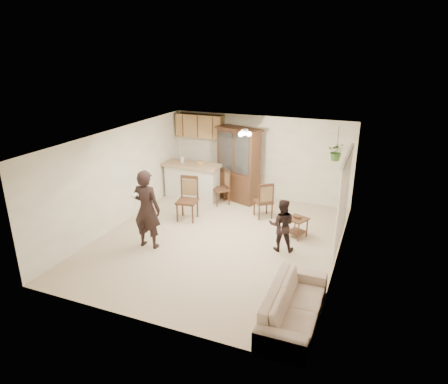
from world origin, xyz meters
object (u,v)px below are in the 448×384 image
at_px(adult, 147,210).
at_px(child, 282,223).
at_px(side_table, 297,227).
at_px(chair_hutch_right, 263,207).
at_px(sofa, 294,302).
at_px(chair_hutch_left, 221,194).
at_px(china_hutch, 238,165).
at_px(chair_bar, 187,208).

distance_m(adult, child, 3.06).
relative_size(side_table, chair_hutch_right, 0.58).
bearing_deg(sofa, chair_hutch_left, 34.70).
bearing_deg(sofa, adult, 68.63).
height_order(sofa, chair_hutch_left, chair_hutch_left).
bearing_deg(side_table, adult, -149.89).
xyz_separation_m(adult, chair_hutch_right, (1.96, 2.64, -0.61)).
height_order(adult, side_table, adult).
distance_m(child, chair_hutch_right, 1.93).
bearing_deg(sofa, chair_hutch_right, 22.83).
xyz_separation_m(china_hutch, side_table, (2.19, -1.83, -0.83)).
distance_m(sofa, chair_hutch_right, 4.41).
xyz_separation_m(sofa, side_table, (-0.65, 3.19, -0.11)).
xyz_separation_m(adult, chair_hutch_left, (0.52, 3.10, -0.61)).
xyz_separation_m(sofa, chair_bar, (-3.59, 3.11, -0.04)).
height_order(sofa, chair_bar, chair_bar).
relative_size(side_table, chair_hutch_left, 0.57).
bearing_deg(side_table, chair_bar, -178.59).
relative_size(adult, chair_hutch_left, 1.74).
distance_m(adult, chair_hutch_right, 3.35).
bearing_deg(sofa, child, 18.59).
bearing_deg(china_hutch, side_table, -20.77).
height_order(sofa, side_table, sofa).
xyz_separation_m(child, chair_hutch_left, (-2.37, 2.11, -0.38)).
bearing_deg(adult, child, -162.55).
bearing_deg(china_hutch, chair_bar, -92.31).
relative_size(child, chair_bar, 1.15).
height_order(china_hutch, side_table, china_hutch).
relative_size(adult, chair_hutch_right, 1.78).
bearing_deg(adult, chair_hutch_right, -128.12).
bearing_deg(side_table, child, -103.31).
height_order(sofa, chair_hutch_right, chair_hutch_right).
bearing_deg(chair_bar, adult, -103.01).
height_order(chair_bar, chair_hutch_left, chair_bar).
distance_m(adult, chair_bar, 1.81).
bearing_deg(chair_bar, china_hutch, 60.13).
xyz_separation_m(child, china_hutch, (-2.01, 2.63, 0.41)).
bearing_deg(chair_hutch_right, chair_bar, -11.95).
distance_m(side_table, chair_bar, 2.94).
distance_m(child, chair_hutch_left, 3.19).
relative_size(child, chair_hutch_right, 1.33).
distance_m(child, chair_bar, 2.87).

